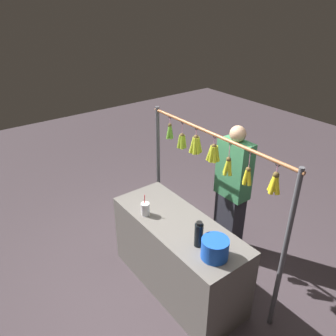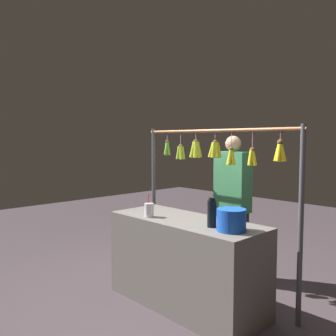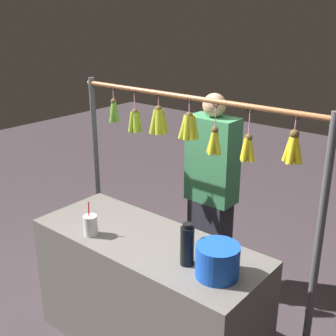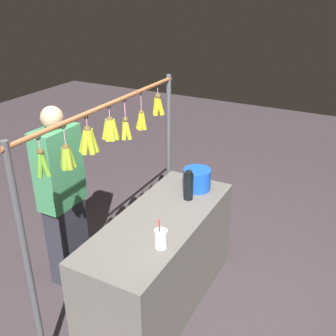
# 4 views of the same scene
# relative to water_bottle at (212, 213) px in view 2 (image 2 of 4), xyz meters

# --- Properties ---
(ground_plane) EXTENTS (12.00, 12.00, 0.00)m
(ground_plane) POSITION_rel_water_bottle_xyz_m (0.36, -0.06, -0.94)
(ground_plane) COLOR #42373C
(market_counter) EXTENTS (1.53, 0.60, 0.82)m
(market_counter) POSITION_rel_water_bottle_xyz_m (0.36, -0.06, -0.53)
(market_counter) COLOR #66605B
(market_counter) RESTS_ON ground
(display_rack) EXTENTS (1.88, 0.13, 1.68)m
(display_rack) POSITION_rel_water_bottle_xyz_m (0.37, -0.47, 0.29)
(display_rack) COLOR #4C4C51
(display_rack) RESTS_ON ground
(water_bottle) EXTENTS (0.08, 0.08, 0.25)m
(water_bottle) POSITION_rel_water_bottle_xyz_m (0.00, 0.00, 0.00)
(water_bottle) COLOR black
(water_bottle) RESTS_ON market_counter
(blue_bucket) EXTENTS (0.23, 0.23, 0.18)m
(blue_bucket) POSITION_rel_water_bottle_xyz_m (-0.19, -0.01, -0.03)
(blue_bucket) COLOR blue
(blue_bucket) RESTS_ON market_counter
(drink_cup) EXTENTS (0.09, 0.09, 0.22)m
(drink_cup) POSITION_rel_water_bottle_xyz_m (0.67, 0.12, -0.05)
(drink_cup) COLOR silver
(drink_cup) RESTS_ON market_counter
(vendor_person) EXTENTS (0.38, 0.20, 1.59)m
(vendor_person) POSITION_rel_water_bottle_xyz_m (0.47, -0.92, -0.15)
(vendor_person) COLOR #2D2D38
(vendor_person) RESTS_ON ground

